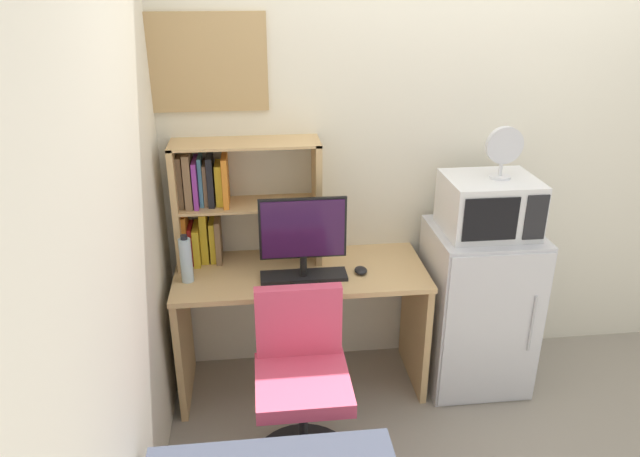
% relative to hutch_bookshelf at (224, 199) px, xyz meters
% --- Properties ---
extents(wall_back, '(6.40, 0.04, 2.60)m').
position_rel_hutch_bookshelf_xyz_m(wall_back, '(1.67, 0.13, 0.20)').
color(wall_back, silver).
rests_on(wall_back, ground_plane).
extents(wall_left, '(0.04, 4.40, 2.60)m').
position_rel_hutch_bookshelf_xyz_m(wall_left, '(-0.35, -1.49, 0.20)').
color(wall_left, silver).
rests_on(wall_left, ground_plane).
extents(desk, '(1.34, 0.56, 0.74)m').
position_rel_hutch_bookshelf_xyz_m(desk, '(0.39, -0.17, -0.58)').
color(desk, tan).
rests_on(desk, ground_plane).
extents(hutch_bookshelf, '(0.77, 0.25, 0.67)m').
position_rel_hutch_bookshelf_xyz_m(hutch_bookshelf, '(0.00, 0.00, 0.00)').
color(hutch_bookshelf, tan).
rests_on(hutch_bookshelf, desk).
extents(monitor, '(0.44, 0.18, 0.45)m').
position_rel_hutch_bookshelf_xyz_m(monitor, '(0.39, -0.27, -0.10)').
color(monitor, black).
rests_on(monitor, desk).
extents(keyboard, '(0.45, 0.13, 0.02)m').
position_rel_hutch_bookshelf_xyz_m(keyboard, '(0.40, -0.26, -0.35)').
color(keyboard, black).
rests_on(keyboard, desk).
extents(computer_mouse, '(0.07, 0.09, 0.03)m').
position_rel_hutch_bookshelf_xyz_m(computer_mouse, '(0.70, -0.24, -0.34)').
color(computer_mouse, black).
rests_on(computer_mouse, desk).
extents(water_bottle, '(0.06, 0.06, 0.26)m').
position_rel_hutch_bookshelf_xyz_m(water_bottle, '(-0.20, -0.22, -0.23)').
color(water_bottle, silver).
rests_on(water_bottle, desk).
extents(mini_fridge, '(0.56, 0.54, 0.94)m').
position_rel_hutch_bookshelf_xyz_m(mini_fridge, '(1.38, -0.21, -0.63)').
color(mini_fridge, silver).
rests_on(mini_fridge, ground_plane).
extents(microwave, '(0.46, 0.39, 0.29)m').
position_rel_hutch_bookshelf_xyz_m(microwave, '(1.38, -0.21, -0.01)').
color(microwave, silver).
rests_on(microwave, mini_fridge).
extents(desk_fan, '(0.19, 0.11, 0.27)m').
position_rel_hutch_bookshelf_xyz_m(desk_fan, '(1.42, -0.21, 0.29)').
color(desk_fan, silver).
rests_on(desk_fan, microwave).
extents(desk_chair, '(0.49, 0.49, 0.88)m').
position_rel_hutch_bookshelf_xyz_m(desk_chair, '(0.34, -0.75, -0.70)').
color(desk_chair, black).
rests_on(desk_chair, ground_plane).
extents(wall_corkboard, '(0.73, 0.02, 0.48)m').
position_rel_hutch_bookshelf_xyz_m(wall_corkboard, '(-0.11, 0.10, 0.69)').
color(wall_corkboard, tan).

